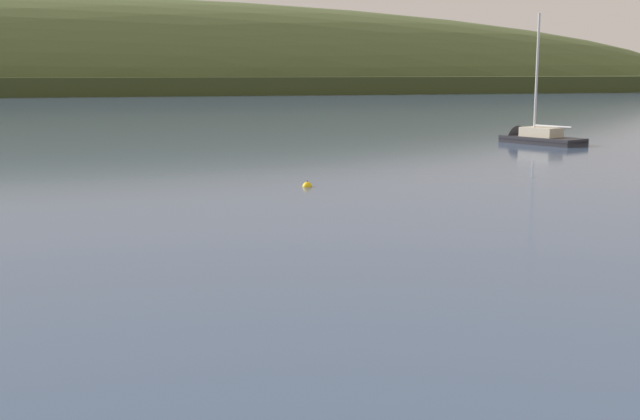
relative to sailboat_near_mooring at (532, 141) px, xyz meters
name	(u,v)px	position (x,y,z in m)	size (l,w,h in m)	color
sailboat_near_mooring	(532,141)	(0.00, 0.00, 0.00)	(5.15, 8.33, 12.08)	#232328
mooring_buoy_far_upstream	(307,187)	(-26.52, -18.53, -0.20)	(0.52, 0.52, 0.60)	yellow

